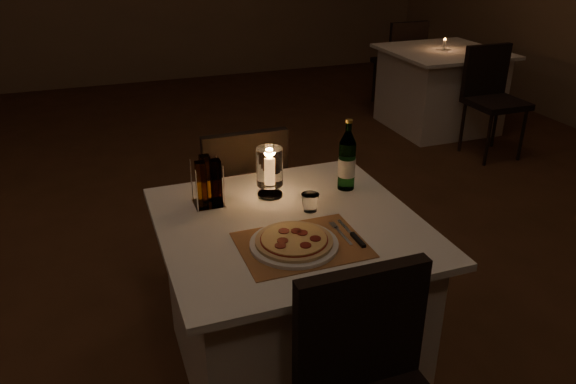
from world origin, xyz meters
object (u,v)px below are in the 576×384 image
object	(u,v)px
tumbler	(310,202)
water_bottle	(347,161)
pizza	(294,240)
neighbor_table_right	(439,89)
chair_far	(242,192)
main_table	(290,299)
plate	(294,244)
hurricane_candle	(270,168)

from	to	relation	value
tumbler	water_bottle	world-z (taller)	water_bottle
pizza	neighbor_table_right	bearing A→B (deg)	47.85
chair_far	water_bottle	distance (m)	0.69
pizza	water_bottle	distance (m)	0.56
main_table	neighbor_table_right	xyz separation A→B (m)	(2.47, 2.60, 0.00)
main_table	plate	world-z (taller)	plate
pizza	chair_far	bearing A→B (deg)	86.81
plate	pizza	xyz separation A→B (m)	(0.00, -0.00, 0.02)
pizza	hurricane_candle	bearing A→B (deg)	83.21
pizza	tumbler	bearing A→B (deg)	56.55
pizza	main_table	bearing A→B (deg)	74.51
chair_far	water_bottle	xyz separation A→B (m)	(0.34, -0.51, 0.32)
chair_far	neighbor_table_right	distance (m)	3.11
tumbler	hurricane_candle	distance (m)	0.23
chair_far	hurricane_candle	world-z (taller)	hurricane_candle
plate	neighbor_table_right	bearing A→B (deg)	47.85
pizza	tumbler	world-z (taller)	tumbler
tumbler	plate	bearing A→B (deg)	-123.48
chair_far	main_table	bearing A→B (deg)	-90.00
pizza	neighbor_table_right	world-z (taller)	pizza
chair_far	neighbor_table_right	bearing A→B (deg)	37.39
water_bottle	hurricane_candle	xyz separation A→B (m)	(-0.34, 0.04, -0.00)
main_table	pizza	xyz separation A→B (m)	(-0.05, -0.18, 0.39)
hurricane_candle	plate	bearing A→B (deg)	-96.81
main_table	tumbler	size ratio (longest dim) A/B	13.72
chair_far	pizza	distance (m)	0.92
plate	water_bottle	distance (m)	0.56
neighbor_table_right	chair_far	bearing A→B (deg)	-142.61
neighbor_table_right	water_bottle	bearing A→B (deg)	-131.65
chair_far	plate	size ratio (longest dim) A/B	2.81
main_table	chair_far	xyz separation A→B (m)	(0.00, 0.71, 0.18)
main_table	plate	size ratio (longest dim) A/B	3.12
tumbler	neighbor_table_right	bearing A→B (deg)	47.12
neighbor_table_right	plate	bearing A→B (deg)	-132.15
chair_far	tumbler	size ratio (longest dim) A/B	12.35
chair_far	tumbler	world-z (taller)	chair_far
chair_far	hurricane_candle	distance (m)	0.56
pizza	hurricane_candle	xyz separation A→B (m)	(0.05, 0.43, 0.10)
main_table	hurricane_candle	bearing A→B (deg)	89.75
tumbler	neighbor_table_right	world-z (taller)	tumbler
hurricane_candle	water_bottle	bearing A→B (deg)	-7.15
main_table	pizza	size ratio (longest dim) A/B	3.57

